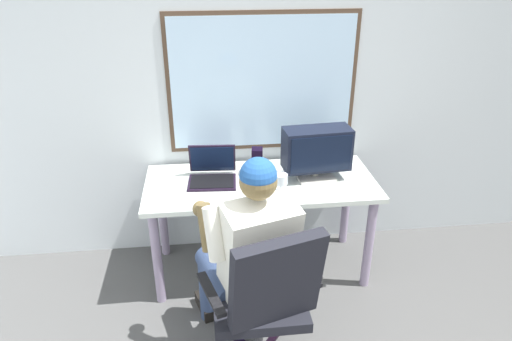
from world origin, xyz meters
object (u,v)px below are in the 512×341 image
desk (261,194)px  person_seated (249,250)px  wine_glass (281,180)px  desk_speaker (257,161)px  office_chair (267,295)px  laptop (212,171)px  crt_monitor (317,150)px

desk → person_seated: (-0.15, -0.71, 0.05)m
person_seated → wine_glass: person_seated is taller
person_seated → desk_speaker: bearing=80.2°
desk → wine_glass: wine_glass is taller
wine_glass → desk_speaker: size_ratio=0.68×
office_chair → desk_speaker: size_ratio=5.20×
person_seated → laptop: bearing=102.7°
person_seated → laptop: person_seated is taller
desk → desk_speaker: bearing=95.3°
person_seated → crt_monitor: size_ratio=2.76×
office_chair → laptop: office_chair is taller
laptop → office_chair: bearing=-76.8°
desk_speaker → office_chair: bearing=-94.1°
office_chair → wine_glass: bearing=75.8°
person_seated → desk_speaker: size_ratio=6.70×
laptop → crt_monitor: bearing=-4.6°
wine_glass → person_seated: bearing=-116.3°
desk → office_chair: office_chair is taller
desk → person_seated: size_ratio=1.22×
person_seated → crt_monitor: bearing=53.3°
desk_speaker → laptop: bearing=-171.1°
crt_monitor → laptop: (-0.71, 0.06, -0.15)m
desk → wine_glass: size_ratio=11.98×
wine_glass → laptop: bearing=150.9°
office_chair → laptop: bearing=103.2°
laptop → desk: bearing=-11.9°
wine_glass → desk_speaker: bearing=112.4°
crt_monitor → wine_glass: (-0.27, -0.19, -0.12)m
crt_monitor → laptop: crt_monitor is taller
crt_monitor → person_seated: bearing=-126.7°
office_chair → laptop: (-0.24, 1.03, 0.23)m
office_chair → desk_speaker: bearing=85.9°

